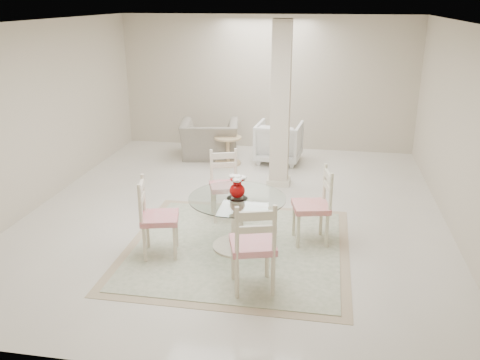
% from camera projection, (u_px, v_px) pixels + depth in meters
% --- Properties ---
extents(ground, '(7.00, 7.00, 0.00)m').
position_uv_depth(ground, '(236.00, 211.00, 7.57)').
color(ground, white).
rests_on(ground, ground).
extents(room_shell, '(6.02, 7.02, 2.71)m').
position_uv_depth(room_shell, '(236.00, 86.00, 6.94)').
color(room_shell, beige).
rests_on(room_shell, ground).
extents(column, '(0.30, 0.30, 2.70)m').
position_uv_depth(column, '(281.00, 105.00, 8.24)').
color(column, beige).
rests_on(column, ground).
extents(area_rug, '(2.80, 2.80, 0.02)m').
position_uv_depth(area_rug, '(237.00, 247.00, 6.45)').
color(area_rug, tan).
rests_on(area_rug, ground).
extents(dining_table, '(1.20, 1.20, 0.69)m').
position_uv_depth(dining_table, '(237.00, 223.00, 6.33)').
color(dining_table, '#F9EACC').
rests_on(dining_table, ground).
extents(red_vase, '(0.22, 0.21, 0.29)m').
position_uv_depth(red_vase, '(237.00, 187.00, 6.17)').
color(red_vase, '#A60506').
rests_on(red_vase, dining_table).
extents(dining_chair_east, '(0.53, 0.53, 1.11)m').
position_uv_depth(dining_chair_east, '(317.00, 200.00, 6.42)').
color(dining_chair_east, beige).
rests_on(dining_chair_east, ground).
extents(dining_chair_north, '(0.55, 0.55, 1.08)m').
position_uv_depth(dining_chair_north, '(225.00, 179.00, 7.20)').
color(dining_chair_north, beige).
rests_on(dining_chair_north, ground).
extents(dining_chair_west, '(0.53, 0.53, 1.10)m').
position_uv_depth(dining_chair_west, '(153.00, 212.00, 6.09)').
color(dining_chair_west, '#F0E2C6').
rests_on(dining_chair_west, ground).
extents(dining_chair_south, '(0.58, 0.58, 1.17)m').
position_uv_depth(dining_chair_south, '(254.00, 240.00, 5.29)').
color(dining_chair_south, beige).
rests_on(dining_chair_south, ground).
extents(recliner_taupe, '(1.25, 1.13, 0.72)m').
position_uv_depth(recliner_taupe, '(210.00, 140.00, 10.02)').
color(recliner_taupe, gray).
rests_on(recliner_taupe, ground).
extents(armchair_white, '(0.90, 0.92, 0.78)m').
position_uv_depth(armchair_white, '(279.00, 142.00, 9.74)').
color(armchair_white, white).
rests_on(armchair_white, ground).
extents(side_table, '(0.51, 0.51, 0.53)m').
position_uv_depth(side_table, '(228.00, 151.00, 9.64)').
color(side_table, '#D7BD84').
rests_on(side_table, ground).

